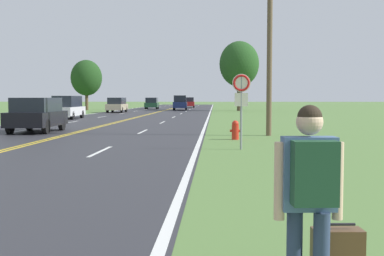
% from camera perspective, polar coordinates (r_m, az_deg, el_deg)
% --- Properties ---
extents(hitchhiker_person, '(0.57, 0.41, 1.67)m').
position_cam_1_polar(hitchhiker_person, '(4.04, 13.80, -6.58)').
color(hitchhiker_person, navy).
rests_on(hitchhiker_person, ground).
extents(fire_hydrant, '(0.45, 0.29, 0.79)m').
position_cam_1_polar(fire_hydrant, '(19.88, 5.15, -0.22)').
color(fire_hydrant, red).
rests_on(fire_hydrant, ground).
extents(traffic_sign, '(0.60, 0.10, 2.52)m').
position_cam_1_polar(traffic_sign, '(16.03, 5.87, 4.19)').
color(traffic_sign, gray).
rests_on(traffic_sign, ground).
extents(utility_pole_midground, '(1.80, 0.24, 9.58)m').
position_cam_1_polar(utility_pole_midground, '(22.35, 9.20, 11.85)').
color(utility_pole_midground, brown).
rests_on(utility_pole_midground, ground).
extents(tree_behind_sign, '(4.24, 4.24, 6.88)m').
position_cam_1_polar(tree_behind_sign, '(67.72, -12.41, 5.82)').
color(tree_behind_sign, brown).
rests_on(tree_behind_sign, ground).
extents(tree_mid_treeline, '(5.12, 5.12, 9.02)m').
position_cam_1_polar(tree_mid_treeline, '(63.07, 5.62, 7.54)').
color(tree_mid_treeline, '#473828').
rests_on(tree_mid_treeline, ground).
extents(car_black_suv_approaching, '(2.04, 4.23, 1.72)m').
position_cam_1_polar(car_black_suv_approaching, '(25.20, -17.89, 1.60)').
color(car_black_suv_approaching, black).
rests_on(car_black_suv_approaching, ground).
extents(car_white_van_mid_near, '(1.91, 4.89, 1.87)m').
position_cam_1_polar(car_white_van_mid_near, '(40.32, -14.53, 2.43)').
color(car_white_van_mid_near, black).
rests_on(car_white_van_mid_near, ground).
extents(car_champagne_suv_mid_far, '(1.84, 4.40, 1.73)m').
position_cam_1_polar(car_champagne_suv_mid_far, '(56.55, -8.88, 2.75)').
color(car_champagne_suv_mid_far, black).
rests_on(car_champagne_suv_mid_far, ground).
extents(car_dark_blue_suv_receding, '(2.06, 4.77, 2.02)m').
position_cam_1_polar(car_dark_blue_suv_receding, '(66.38, -1.41, 3.04)').
color(car_dark_blue_suv_receding, black).
rests_on(car_dark_blue_suv_receding, ground).
extents(car_dark_green_van_distant, '(2.05, 4.41, 1.72)m').
position_cam_1_polar(car_dark_green_van_distant, '(72.92, -4.78, 2.96)').
color(car_dark_green_van_distant, black).
rests_on(car_dark_green_van_distant, ground).
extents(car_red_suv_horizon, '(1.98, 4.73, 1.77)m').
position_cam_1_polar(car_red_suv_horizon, '(81.90, -0.36, 3.07)').
color(car_red_suv_horizon, black).
rests_on(car_red_suv_horizon, ground).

